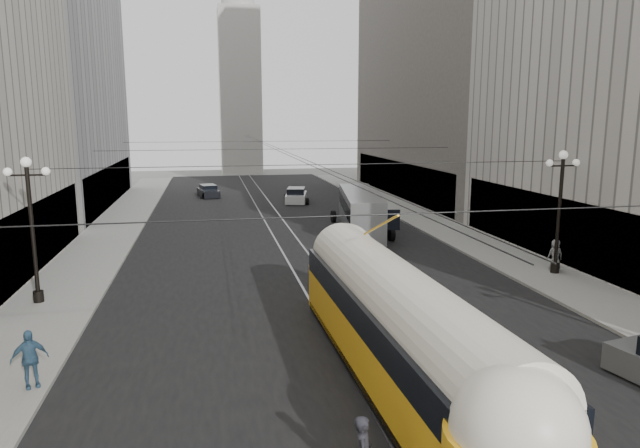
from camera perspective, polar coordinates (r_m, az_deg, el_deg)
name	(u,v)px	position (r m, az deg, el deg)	size (l,w,h in m)	color
road	(281,232)	(41.63, -3.91, -0.75)	(20.00, 85.00, 0.02)	black
sidewalk_left	(116,228)	(45.28, -19.73, -0.34)	(4.00, 72.00, 0.15)	gray
sidewalk_right	(420,217)	(47.89, 9.94, 0.68)	(4.00, 72.00, 0.15)	gray
rail_left	(271,232)	(41.55, -4.93, -0.79)	(0.12, 85.00, 0.04)	gray
rail_right	(291,231)	(41.73, -2.88, -0.72)	(0.12, 85.00, 0.04)	gray
building_left_far	(31,47)	(58.31, -26.92, 15.51)	(12.60, 28.60, 28.60)	#999999
building_right_far	(457,36)	(61.91, 13.54, 17.83)	(12.60, 32.60, 32.60)	#514C47
distant_tower	(240,72)	(88.43, -8.05, 14.85)	(6.00, 6.00, 31.36)	#B2AFA8
lamppost_left_mid	(32,222)	(27.44, -26.89, 0.21)	(1.86, 0.44, 6.37)	black
lamppost_right_mid	(560,205)	(31.75, 22.84, 1.77)	(1.86, 0.44, 6.37)	black
catenary	(284,151)	(39.91, -3.66, 7.28)	(25.00, 72.00, 0.23)	black
streetcar	(397,325)	(18.02, 7.71, -9.97)	(2.99, 17.11, 3.75)	#FFB016
city_bus	(360,210)	(41.63, 4.04, 1.43)	(4.13, 11.52, 2.85)	gray
sedan_white_far	(296,196)	(55.92, -2.41, 2.83)	(2.79, 4.87, 1.44)	white
sedan_dark_far	(208,191)	(61.12, -11.11, 3.23)	(2.43, 4.31, 1.28)	black
pedestrian_crossing_b	(495,433)	(14.86, 17.06, -19.34)	(0.80, 0.62, 1.65)	beige
pedestrian_sidewalk_right	(555,255)	(32.79, 22.46, -2.87)	(0.81, 0.50, 1.66)	slate
pedestrian_sidewalk_left	(29,359)	(19.51, -27.06, -11.92)	(1.05, 0.60, 1.79)	#345571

